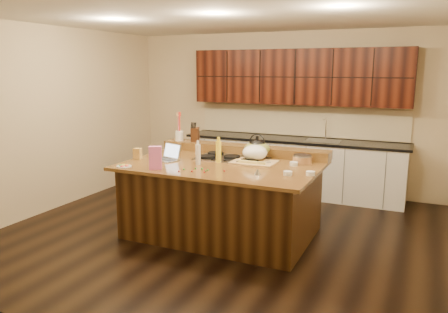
% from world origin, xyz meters
% --- Properties ---
extents(room, '(5.52, 5.02, 2.72)m').
position_xyz_m(room, '(0.00, 0.00, 1.35)').
color(room, black).
rests_on(room, ground).
extents(island, '(2.40, 1.60, 0.92)m').
position_xyz_m(island, '(0.00, 0.00, 0.46)').
color(island, black).
rests_on(island, ground).
extents(back_ledge, '(2.40, 0.30, 0.12)m').
position_xyz_m(back_ledge, '(0.00, 0.70, 0.98)').
color(back_ledge, black).
rests_on(back_ledge, island).
extents(cooktop, '(0.92, 0.52, 0.05)m').
position_xyz_m(cooktop, '(0.00, 0.30, 0.94)').
color(cooktop, gray).
rests_on(cooktop, island).
extents(back_counter, '(3.70, 0.66, 2.40)m').
position_xyz_m(back_counter, '(0.30, 2.23, 0.98)').
color(back_counter, silver).
rests_on(back_counter, ground).
extents(kettle, '(0.31, 0.31, 0.22)m').
position_xyz_m(kettle, '(0.30, 0.43, 1.07)').
color(kettle, black).
rests_on(kettle, cooktop).
extents(green_bowl, '(0.44, 0.44, 0.19)m').
position_xyz_m(green_bowl, '(0.30, 0.43, 1.06)').
color(green_bowl, olive).
rests_on(green_bowl, cooktop).
extents(laptop, '(0.36, 0.32, 0.21)m').
position_xyz_m(laptop, '(-0.72, -0.09, 0.98)').
color(laptop, '#B7B7BC').
rests_on(laptop, island).
extents(oil_bottle, '(0.07, 0.07, 0.27)m').
position_xyz_m(oil_bottle, '(-0.08, 0.05, 1.06)').
color(oil_bottle, yellow).
rests_on(oil_bottle, island).
extents(vinegar_bottle, '(0.07, 0.07, 0.25)m').
position_xyz_m(vinegar_bottle, '(-0.25, -0.18, 1.04)').
color(vinegar_bottle, silver).
rests_on(vinegar_bottle, island).
extents(wooden_tray, '(0.55, 0.44, 0.22)m').
position_xyz_m(wooden_tray, '(0.34, 0.23, 1.02)').
color(wooden_tray, tan).
rests_on(wooden_tray, island).
extents(ramekin_a, '(0.13, 0.13, 0.04)m').
position_xyz_m(ramekin_a, '(0.92, -0.25, 0.94)').
color(ramekin_a, white).
rests_on(ramekin_a, island).
extents(ramekin_b, '(0.11, 0.11, 0.04)m').
position_xyz_m(ramekin_b, '(1.15, -0.15, 0.94)').
color(ramekin_b, white).
rests_on(ramekin_b, island).
extents(ramekin_c, '(0.11, 0.11, 0.04)m').
position_xyz_m(ramekin_c, '(0.84, 0.26, 0.94)').
color(ramekin_c, white).
rests_on(ramekin_c, island).
extents(strainer_bowl, '(0.27, 0.27, 0.09)m').
position_xyz_m(strainer_bowl, '(0.91, 0.42, 0.97)').
color(strainer_bowl, '#996B3F').
rests_on(strainer_bowl, island).
extents(kitchen_timer, '(0.08, 0.08, 0.07)m').
position_xyz_m(kitchen_timer, '(0.60, -0.38, 0.96)').
color(kitchen_timer, silver).
rests_on(kitchen_timer, island).
extents(pink_bag, '(0.17, 0.14, 0.28)m').
position_xyz_m(pink_bag, '(-0.58, -0.62, 1.06)').
color(pink_bag, pink).
rests_on(pink_bag, island).
extents(candy_plate, '(0.22, 0.22, 0.01)m').
position_xyz_m(candy_plate, '(-1.00, -0.66, 0.93)').
color(candy_plate, white).
rests_on(candy_plate, island).
extents(package_box, '(0.11, 0.08, 0.14)m').
position_xyz_m(package_box, '(-1.13, -0.20, 0.99)').
color(package_box, gold).
rests_on(package_box, island).
extents(utensil_crock, '(0.14, 0.14, 0.14)m').
position_xyz_m(utensil_crock, '(-1.02, 0.70, 1.11)').
color(utensil_crock, white).
rests_on(utensil_crock, back_ledge).
extents(knife_block, '(0.15, 0.19, 0.20)m').
position_xyz_m(knife_block, '(-0.76, 0.70, 1.14)').
color(knife_block, black).
rests_on(knife_block, back_ledge).
extents(gumdrop_0, '(0.02, 0.02, 0.02)m').
position_xyz_m(gumdrop_0, '(-0.27, -0.62, 0.93)').
color(gumdrop_0, red).
rests_on(gumdrop_0, island).
extents(gumdrop_1, '(0.02, 0.02, 0.02)m').
position_xyz_m(gumdrop_1, '(-0.15, -0.42, 0.93)').
color(gumdrop_1, '#198C26').
rests_on(gumdrop_1, island).
extents(gumdrop_2, '(0.02, 0.02, 0.02)m').
position_xyz_m(gumdrop_2, '(0.20, -0.39, 0.93)').
color(gumdrop_2, red).
rests_on(gumdrop_2, island).
extents(gumdrop_3, '(0.02, 0.02, 0.02)m').
position_xyz_m(gumdrop_3, '(0.01, -0.48, 0.93)').
color(gumdrop_3, '#198C26').
rests_on(gumdrop_3, island).
extents(gumdrop_4, '(0.02, 0.02, 0.02)m').
position_xyz_m(gumdrop_4, '(-0.12, -0.56, 0.93)').
color(gumdrop_4, red).
rests_on(gumdrop_4, island).
extents(gumdrop_5, '(0.02, 0.02, 0.02)m').
position_xyz_m(gumdrop_5, '(-0.26, -0.51, 0.93)').
color(gumdrop_5, '#198C26').
rests_on(gumdrop_5, island).
extents(gumdrop_6, '(0.02, 0.02, 0.02)m').
position_xyz_m(gumdrop_6, '(-0.01, -0.46, 0.93)').
color(gumdrop_6, red).
rests_on(gumdrop_6, island).
extents(gumdrop_7, '(0.02, 0.02, 0.02)m').
position_xyz_m(gumdrop_7, '(-0.08, -0.40, 0.93)').
color(gumdrop_7, '#198C26').
rests_on(gumdrop_7, island).
extents(gumdrop_8, '(0.02, 0.02, 0.02)m').
position_xyz_m(gumdrop_8, '(0.03, -0.54, 0.93)').
color(gumdrop_8, red).
rests_on(gumdrop_8, island).
extents(gumdrop_9, '(0.02, 0.02, 0.02)m').
position_xyz_m(gumdrop_9, '(0.01, -0.43, 0.93)').
color(gumdrop_9, '#198C26').
rests_on(gumdrop_9, island).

